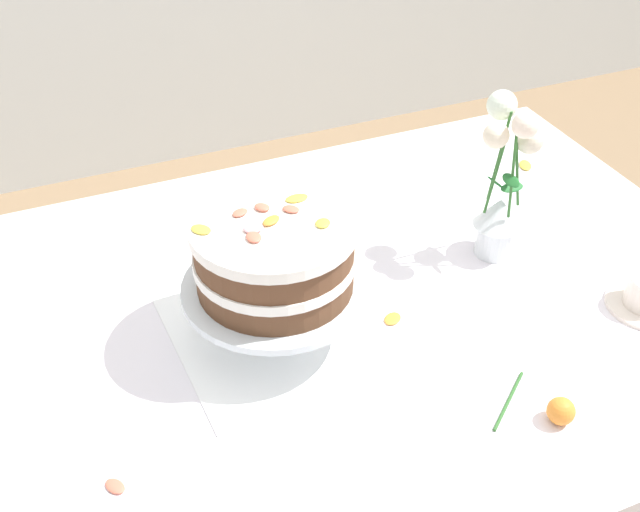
{
  "coord_description": "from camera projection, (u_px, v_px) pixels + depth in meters",
  "views": [
    {
      "loc": [
        -0.43,
        -0.9,
        1.6
      ],
      "look_at": [
        -0.05,
        -0.01,
        0.86
      ],
      "focal_mm": 43.93,
      "sensor_mm": 36.0,
      "label": 1
    }
  ],
  "objects": [
    {
      "name": "loose_petal_1",
      "position": [
        525.0,
        165.0,
        1.67
      ],
      "size": [
        0.04,
        0.05,
        0.01
      ],
      "primitive_type": "ellipsoid",
      "rotation": [
        0.0,
        0.0,
        4.22
      ],
      "color": "yellow",
      "rests_on": "dining_table"
    },
    {
      "name": "flower_vase",
      "position": [
        503.0,
        188.0,
        1.34
      ],
      "size": [
        0.11,
        0.11,
        0.3
      ],
      "color": "silver",
      "rests_on": "dining_table"
    },
    {
      "name": "cake_stand",
      "position": [
        276.0,
        293.0,
        1.2
      ],
      "size": [
        0.29,
        0.29,
        0.1
      ],
      "color": "silver",
      "rests_on": "linen_napkin"
    },
    {
      "name": "fallen_rose",
      "position": [
        558.0,
        411.0,
        1.1
      ],
      "size": [
        0.12,
        0.12,
        0.04
      ],
      "color": "#2D6028",
      "rests_on": "dining_table"
    },
    {
      "name": "layer_cake",
      "position": [
        274.0,
        253.0,
        1.16
      ],
      "size": [
        0.25,
        0.25,
        0.12
      ],
      "color": "brown",
      "rests_on": "cake_stand"
    },
    {
      "name": "loose_petal_0",
      "position": [
        115.0,
        486.0,
        1.02
      ],
      "size": [
        0.03,
        0.04,
        0.01
      ],
      "primitive_type": "ellipsoid",
      "rotation": [
        0.0,
        0.0,
        2.09
      ],
      "color": "#E56B51",
      "rests_on": "dining_table"
    },
    {
      "name": "dining_table",
      "position": [
        352.0,
        351.0,
        1.35
      ],
      "size": [
        1.4,
        1.0,
        0.74
      ],
      "color": "white",
      "rests_on": "ground"
    },
    {
      "name": "loose_petal_2",
      "position": [
        392.0,
        319.0,
        1.28
      ],
      "size": [
        0.04,
        0.04,
        0.0
      ],
      "primitive_type": "ellipsoid",
      "rotation": [
        0.0,
        0.0,
        0.61
      ],
      "color": "orange",
      "rests_on": "dining_table"
    },
    {
      "name": "linen_napkin",
      "position": [
        278.0,
        332.0,
        1.25
      ],
      "size": [
        0.34,
        0.34,
        0.0
      ],
      "primitive_type": "cube",
      "rotation": [
        0.0,
        0.0,
        0.05
      ],
      "color": "white",
      "rests_on": "dining_table"
    }
  ]
}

